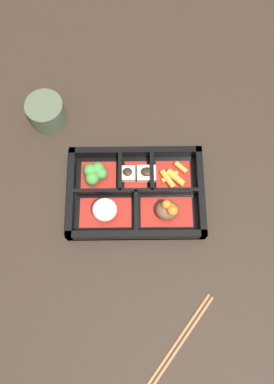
# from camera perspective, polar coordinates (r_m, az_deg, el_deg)

# --- Properties ---
(ground_plane) EXTENTS (3.00, 3.00, 0.00)m
(ground_plane) POSITION_cam_1_polar(r_m,az_deg,el_deg) (0.86, 0.00, -0.51)
(ground_plane) COLOR black
(bento_base) EXTENTS (0.30, 0.21, 0.01)m
(bento_base) POSITION_cam_1_polar(r_m,az_deg,el_deg) (0.86, 0.00, -0.41)
(bento_base) COLOR black
(bento_base) RESTS_ON ground_plane
(bento_rim) EXTENTS (0.30, 0.21, 0.04)m
(bento_rim) POSITION_cam_1_polar(r_m,az_deg,el_deg) (0.84, 0.00, 0.02)
(bento_rim) COLOR black
(bento_rim) RESTS_ON ground_plane
(bowl_stew) EXTENTS (0.12, 0.07, 0.05)m
(bowl_stew) POSITION_cam_1_polar(r_m,az_deg,el_deg) (0.82, 4.84, -2.79)
(bowl_stew) COLOR maroon
(bowl_stew) RESTS_ON bento_base
(bowl_rice) EXTENTS (0.12, 0.07, 0.05)m
(bowl_rice) POSITION_cam_1_polar(r_m,az_deg,el_deg) (0.82, -4.73, -2.80)
(bowl_rice) COLOR maroon
(bowl_rice) RESTS_ON bento_base
(bowl_carrots) EXTENTS (0.08, 0.07, 0.02)m
(bowl_carrots) POSITION_cam_1_polar(r_m,az_deg,el_deg) (0.86, 5.75, 2.46)
(bowl_carrots) COLOR maroon
(bowl_carrots) RESTS_ON bento_base
(bowl_tofu) EXTENTS (0.08, 0.07, 0.03)m
(bowl_tofu) POSITION_cam_1_polar(r_m,az_deg,el_deg) (0.85, 0.28, 2.77)
(bowl_tofu) COLOR maroon
(bowl_tofu) RESTS_ON bento_base
(bowl_greens) EXTENTS (0.08, 0.07, 0.04)m
(bowl_greens) POSITION_cam_1_polar(r_m,az_deg,el_deg) (0.85, -6.24, 2.73)
(bowl_greens) COLOR maroon
(bowl_greens) RESTS_ON bento_base
(tea_cup) EXTENTS (0.09, 0.09, 0.06)m
(tea_cup) POSITION_cam_1_polar(r_m,az_deg,el_deg) (0.94, -13.51, 11.83)
(tea_cup) COLOR #424C38
(tea_cup) RESTS_ON ground_plane
(chopsticks) EXTENTS (0.15, 0.19, 0.01)m
(chopsticks) POSITION_cam_1_polar(r_m,az_deg,el_deg) (0.83, 6.79, -21.64)
(chopsticks) COLOR brown
(chopsticks) RESTS_ON ground_plane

